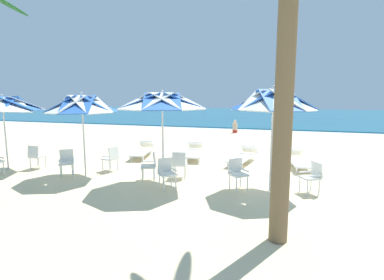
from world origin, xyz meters
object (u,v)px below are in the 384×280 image
(sun_lounger_0, at_px, (299,160))
(sun_lounger_1, at_px, (242,157))
(sun_lounger_2, at_px, (194,152))
(beach_ball, at_px, (278,156))
(plastic_chair_2, at_px, (151,165))
(palm_tree_1, at_px, (286,47))
(plastic_chair_3, at_px, (167,172))
(beach_umbrella_3, at_px, (2,105))
(plastic_chair_4, at_px, (180,163))
(plastic_chair_5, at_px, (111,157))
(beach_umbrella_0, at_px, (273,101))
(plastic_chair_6, at_px, (67,161))
(sun_lounger_3, at_px, (142,150))
(beach_umbrella_1, at_px, (162,102))
(beachgoer_seated, at_px, (235,128))
(plastic_chair_1, at_px, (237,172))
(plastic_chair_7, at_px, (36,155))
(beach_umbrella_2, at_px, (82,105))
(plastic_chair_0, at_px, (312,175))

(sun_lounger_0, distance_m, sun_lounger_1, 2.05)
(sun_lounger_0, xyz_separation_m, sun_lounger_2, (-4.12, 0.38, 0.00))
(beach_ball, bearing_deg, plastic_chair_2, -129.22)
(plastic_chair_2, bearing_deg, palm_tree_1, -34.97)
(plastic_chair_3, relative_size, beach_umbrella_3, 0.33)
(sun_lounger_2, bearing_deg, palm_tree_1, -60.21)
(sun_lounger_0, bearing_deg, plastic_chair_4, -144.27)
(sun_lounger_0, bearing_deg, sun_lounger_1, 178.83)
(plastic_chair_2, relative_size, plastic_chair_5, 1.00)
(beach_umbrella_0, xyz_separation_m, plastic_chair_4, (-2.81, 0.41, -1.98))
(plastic_chair_5, xyz_separation_m, beach_ball, (5.48, 3.90, -0.37))
(plastic_chair_6, height_order, palm_tree_1, palm_tree_1)
(sun_lounger_3, bearing_deg, beach_umbrella_3, -133.90)
(beach_umbrella_1, distance_m, plastic_chair_4, 2.11)
(plastic_chair_3, bearing_deg, beach_umbrella_0, 14.10)
(plastic_chair_5, relative_size, beachgoer_seated, 0.94)
(plastic_chair_5, relative_size, palm_tree_1, 0.15)
(plastic_chair_1, distance_m, sun_lounger_3, 5.63)
(beach_umbrella_0, xyz_separation_m, plastic_chair_7, (-8.12, 0.02, -1.98))
(beach_umbrella_2, xyz_separation_m, sun_lounger_3, (0.35, 3.32, -2.04))
(palm_tree_1, bearing_deg, beach_umbrella_3, 165.88)
(plastic_chair_2, relative_size, sun_lounger_0, 0.39)
(plastic_chair_1, distance_m, sun_lounger_0, 3.65)
(beach_umbrella_0, bearing_deg, plastic_chair_6, -176.09)
(plastic_chair_0, xyz_separation_m, plastic_chair_2, (-4.67, -0.17, 0.00))
(plastic_chair_4, distance_m, palm_tree_1, 5.32)
(plastic_chair_4, distance_m, beach_ball, 4.99)
(plastic_chair_0, height_order, sun_lounger_0, plastic_chair_0)
(beach_umbrella_1, bearing_deg, sun_lounger_0, 41.34)
(beach_umbrella_0, distance_m, beach_ball, 5.04)
(plastic_chair_0, height_order, sun_lounger_1, plastic_chair_0)
(sun_lounger_0, bearing_deg, beach_umbrella_3, -160.19)
(plastic_chair_1, height_order, sun_lounger_0, plastic_chair_1)
(sun_lounger_1, distance_m, sun_lounger_3, 4.29)
(plastic_chair_0, height_order, beach_umbrella_2, beach_umbrella_2)
(plastic_chair_2, height_order, sun_lounger_0, plastic_chair_2)
(beach_umbrella_3, distance_m, sun_lounger_1, 8.71)
(beach_umbrella_2, relative_size, plastic_chair_6, 3.15)
(beach_umbrella_0, bearing_deg, plastic_chair_2, -178.95)
(plastic_chair_0, relative_size, palm_tree_1, 0.15)
(plastic_chair_3, height_order, plastic_chair_7, same)
(beach_ball, bearing_deg, sun_lounger_3, -166.10)
(plastic_chair_4, height_order, beachgoer_seated, beachgoer_seated)
(plastic_chair_4, height_order, beach_ball, plastic_chair_4)
(plastic_chair_7, relative_size, sun_lounger_1, 0.39)
(plastic_chair_4, xyz_separation_m, sun_lounger_1, (1.61, 2.68, -0.22))
(plastic_chair_2, xyz_separation_m, sun_lounger_2, (0.33, 3.49, -0.22))
(plastic_chair_0, distance_m, plastic_chair_7, 9.20)
(plastic_chair_4, height_order, plastic_chair_6, same)
(beach_umbrella_2, bearing_deg, sun_lounger_1, 35.78)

